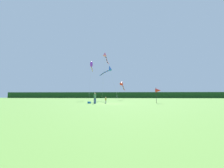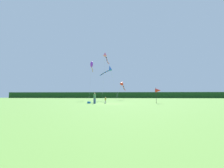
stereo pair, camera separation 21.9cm
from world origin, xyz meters
name	(u,v)px [view 2 (the right image)]	position (x,y,z in m)	size (l,w,h in m)	color
ground_plane	(109,104)	(0.00, 0.00, 0.00)	(120.00, 120.00, 0.00)	#6B9E42
distant_treeline	(118,95)	(0.00, 45.00, 1.38)	(108.00, 3.81, 2.75)	#193D19
person_adult	(95,98)	(-2.34, -0.29, 0.98)	(0.39, 0.39, 1.75)	#334C8C
person_child	(105,100)	(-0.57, -0.36, 0.61)	(0.24, 0.24, 1.09)	silver
cooler_box	(89,103)	(-3.36, 0.16, 0.16)	(0.52, 0.38, 0.32)	#1959B2
banner_flag_pole	(158,91)	(8.20, 1.67, 2.15)	(0.90, 0.70, 2.65)	black
kite_purple	(92,65)	(-5.96, 13.45, 9.36)	(1.06, 8.11, 10.42)	#B2B2B2
kite_red	(122,84)	(2.10, 16.54, 4.55)	(2.76, 10.00, 5.49)	#B2B2B2
kite_rainbow	(105,55)	(-2.25, 13.12, 11.76)	(1.22, 7.63, 12.56)	#B2B2B2
kite_blue	(109,69)	(-1.20, 11.85, 7.95)	(5.24, 5.62, 8.93)	#B2B2B2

